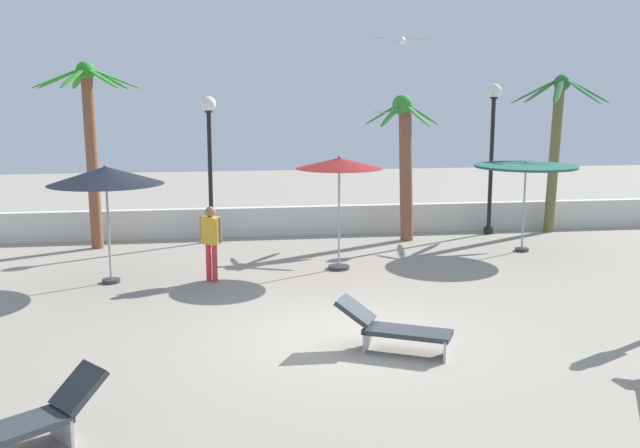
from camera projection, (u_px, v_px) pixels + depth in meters
ground_plane at (347, 337)px, 12.51m from camera, size 56.00×56.00×0.00m
boundary_wall at (290, 221)px, 21.54m from camera, size 25.20×0.30×0.85m
patio_umbrella_1 at (339, 166)px, 16.95m from camera, size 2.05×2.05×2.73m
patio_umbrella_2 at (526, 169)px, 18.99m from camera, size 2.65×2.65×2.42m
patio_umbrella_3 at (106, 176)px, 15.71m from camera, size 2.49×2.49×2.64m
palm_tree_0 at (557, 133)px, 21.62m from camera, size 3.06×2.93×4.70m
palm_tree_1 at (90, 132)px, 19.20m from camera, size 2.79×2.70×4.97m
palm_tree_2 at (405, 151)px, 20.37m from camera, size 2.14×2.15×4.12m
lamp_post_0 at (492, 137)px, 21.29m from camera, size 0.41×0.41×4.43m
lamp_post_1 at (210, 146)px, 20.12m from camera, size 0.42×0.42×4.07m
lounge_chair_1 at (27, 421)px, 8.39m from camera, size 1.82×1.60×0.84m
lounge_chair_2 at (393, 328)px, 11.74m from camera, size 1.91×1.35×0.83m
guest_0 at (211, 236)px, 16.05m from camera, size 0.48×0.40×1.70m
seagull_0 at (393, 113)px, 20.16m from camera, size 1.19×0.40×0.14m
seagull_2 at (403, 40)px, 12.21m from camera, size 1.09×0.42×0.14m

